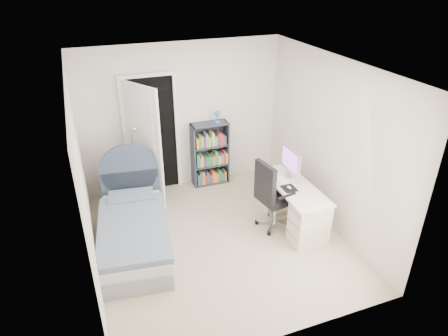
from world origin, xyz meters
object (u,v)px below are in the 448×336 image
object	(u,v)px
bed	(134,229)
nightstand	(125,179)
floor_lamp	(137,172)
office_chair	(272,193)
desk	(292,202)
bookcase	(210,156)

from	to	relation	value
bed	nightstand	bearing A→B (deg)	86.91
floor_lamp	office_chair	xyz separation A→B (m)	(1.72, -1.42, 0.05)
nightstand	office_chair	world-z (taller)	office_chair
desk	office_chair	size ratio (longest dim) A/B	1.24
floor_lamp	desk	bearing A→B (deg)	-34.59
nightstand	floor_lamp	world-z (taller)	floor_lamp
desk	floor_lamp	bearing A→B (deg)	145.41
bookcase	floor_lamp	bearing A→B (deg)	-171.23
desk	bed	bearing A→B (deg)	172.67
bookcase	office_chair	distance (m)	1.67
nightstand	office_chair	distance (m)	2.45
bed	desk	size ratio (longest dim) A/B	1.48
bed	desk	distance (m)	2.36
floor_lamp	bed	bearing A→B (deg)	-103.09
office_chair	bed	bearing A→B (deg)	171.77
nightstand	bookcase	distance (m)	1.53
nightstand	desk	size ratio (longest dim) A/B	0.46
nightstand	floor_lamp	bearing A→B (deg)	-27.80
bookcase	office_chair	bearing A→B (deg)	-76.26
floor_lamp	desk	world-z (taller)	floor_lamp
bookcase	nightstand	bearing A→B (deg)	-176.19
floor_lamp	bookcase	world-z (taller)	bookcase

